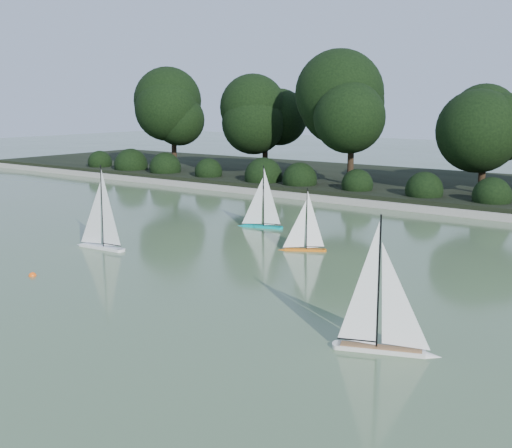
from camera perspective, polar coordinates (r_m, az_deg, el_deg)
The scene contains 10 objects.
ground at distance 10.34m, azimuth -5.90°, elevation -5.67°, with size 80.00×80.00×0.00m, color #3E5533.
pond_coping at distance 17.85m, azimuth 13.93°, elevation 1.41°, with size 40.00×0.35×0.18m, color gray.
far_bank at distance 21.56m, azimuth 18.06°, elevation 2.95°, with size 40.00×8.00×0.30m, color black.
tree_line at distance 19.52m, azimuth 20.47°, elevation 9.37°, with size 26.31×3.93×4.39m.
shrub_hedge at distance 18.63m, azimuth 15.05°, elevation 2.87°, with size 29.10×1.10×1.10m.
sailboat_white_a at distance 13.34m, azimuth -13.91°, elevation -0.90°, with size 1.32×0.31×1.80m.
sailboat_white_b at distance 7.84m, azimuth 11.79°, elevation -9.24°, with size 1.26×0.64×1.77m.
sailboat_orange at distance 12.77m, azimuth 4.00°, elevation -1.45°, with size 0.91×0.61×1.34m.
sailboat_teal at distance 15.07m, azimuth 0.23°, elevation 0.62°, with size 1.14×0.48×1.56m.
race_buoy at distance 11.61m, azimuth -19.25°, elevation -4.38°, with size 0.13×0.13×0.13m, color #FF570D.
Camera 1 is at (6.71, -7.29, 2.95)m, focal length 45.00 mm.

